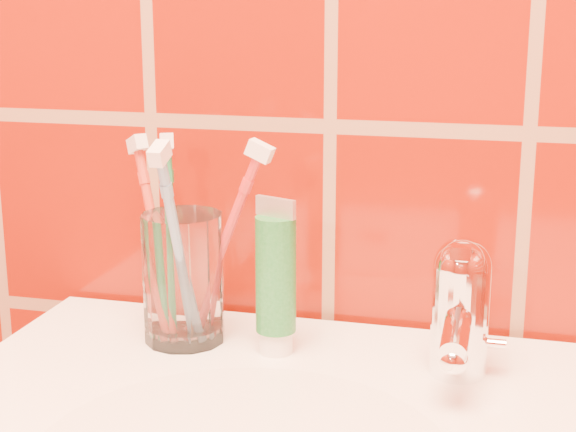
# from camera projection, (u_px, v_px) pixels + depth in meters

# --- Properties ---
(glass_tumbler) EXTENTS (0.08, 0.08, 0.12)m
(glass_tumbler) POSITION_uv_depth(u_px,v_px,m) (183.00, 278.00, 0.81)
(glass_tumbler) COLOR white
(glass_tumbler) RESTS_ON pedestal_sink
(toothpaste_tube) EXTENTS (0.04, 0.04, 0.14)m
(toothpaste_tube) POSITION_uv_depth(u_px,v_px,m) (276.00, 281.00, 0.78)
(toothpaste_tube) COLOR white
(toothpaste_tube) RESTS_ON pedestal_sink
(faucet) EXTENTS (0.05, 0.11, 0.12)m
(faucet) POSITION_uv_depth(u_px,v_px,m) (460.00, 304.00, 0.73)
(faucet) COLOR white
(faucet) RESTS_ON pedestal_sink
(toothbrush_0) EXTENTS (0.11, 0.11, 0.19)m
(toothbrush_0) POSITION_uv_depth(u_px,v_px,m) (223.00, 244.00, 0.80)
(toothbrush_0) COLOR red
(toothbrush_0) RESTS_ON glass_tumbler
(toothbrush_1) EXTENTS (0.08, 0.11, 0.20)m
(toothbrush_1) POSITION_uv_depth(u_px,v_px,m) (170.00, 238.00, 0.82)
(toothbrush_1) COLOR #217D48
(toothbrush_1) RESTS_ON glass_tumbler
(toothbrush_2) EXTENTS (0.03, 0.16, 0.22)m
(toothbrush_2) POSITION_uv_depth(u_px,v_px,m) (179.00, 250.00, 0.77)
(toothbrush_2) COLOR #709DC7
(toothbrush_2) RESTS_ON glass_tumbler
(toothbrush_3) EXTENTS (0.15, 0.15, 0.20)m
(toothbrush_3) POSITION_uv_depth(u_px,v_px,m) (156.00, 239.00, 0.82)
(toothbrush_3) COLOR #B93727
(toothbrush_3) RESTS_ON glass_tumbler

